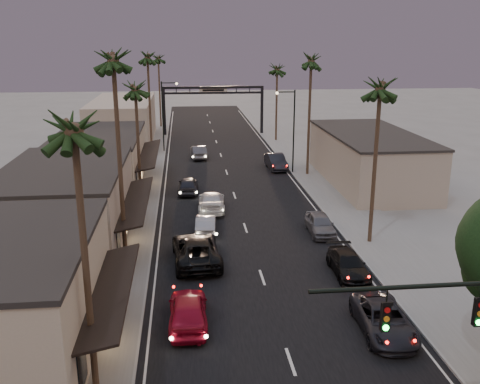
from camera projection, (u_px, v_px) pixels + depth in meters
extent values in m
plane|color=slate|center=(232.00, 187.00, 53.20)|extent=(200.00, 200.00, 0.00)
cube|color=black|center=(227.00, 174.00, 57.97)|extent=(14.00, 120.00, 0.02)
cube|color=slate|center=(143.00, 162.00, 63.68)|extent=(5.00, 92.00, 0.12)
cube|color=slate|center=(300.00, 158.00, 65.60)|extent=(5.00, 92.00, 0.12)
cube|color=#B9AA8D|center=(3.00, 301.00, 24.37)|extent=(8.00, 12.00, 5.50)
cube|color=gray|center=(66.00, 208.00, 37.74)|extent=(8.00, 14.00, 5.50)
cube|color=#B9AA8D|center=(100.00, 161.00, 53.09)|extent=(8.00, 16.00, 5.00)
cube|color=gray|center=(123.00, 121.00, 74.91)|extent=(8.00, 20.00, 6.00)
cube|color=gray|center=(369.00, 159.00, 53.92)|extent=(8.00, 18.00, 5.00)
cylinder|color=black|center=(435.00, 286.00, 17.32)|extent=(8.40, 0.16, 0.16)
cube|color=black|center=(385.00, 317.00, 17.45)|extent=(0.28, 0.22, 1.00)
cube|color=black|center=(478.00, 312.00, 17.78)|extent=(0.28, 0.22, 1.00)
cube|color=black|center=(164.00, 112.00, 80.12)|extent=(0.40, 0.40, 7.00)
cube|color=black|center=(262.00, 111.00, 81.62)|extent=(0.40, 0.40, 7.00)
cube|color=black|center=(213.00, 87.00, 79.86)|extent=(15.20, 0.35, 0.35)
cube|color=black|center=(213.00, 93.00, 80.09)|extent=(15.20, 0.30, 0.30)
cube|color=beige|center=(213.00, 90.00, 79.96)|extent=(4.20, 0.12, 1.00)
cylinder|color=black|center=(294.00, 132.00, 57.45)|extent=(0.16, 0.16, 9.00)
cylinder|color=black|center=(286.00, 92.00, 56.15)|extent=(2.00, 0.12, 0.12)
sphere|color=#FFD899|center=(277.00, 93.00, 56.08)|extent=(0.30, 0.30, 0.30)
cylinder|color=black|center=(163.00, 117.00, 68.40)|extent=(0.16, 0.16, 9.00)
cylinder|color=black|center=(169.00, 83.00, 67.30)|extent=(2.00, 0.12, 0.12)
sphere|color=#FFD899|center=(177.00, 84.00, 67.42)|extent=(0.30, 0.30, 0.30)
cylinder|color=#38281C|center=(86.00, 269.00, 21.19)|extent=(0.28, 0.28, 11.00)
sphere|color=black|center=(73.00, 115.00, 19.49)|extent=(3.20, 3.20, 3.20)
cylinder|color=#38281C|center=(120.00, 168.00, 33.32)|extent=(0.28, 0.28, 13.00)
sphere|color=black|center=(112.00, 50.00, 31.34)|extent=(3.20, 3.20, 3.20)
cylinder|color=#38281C|center=(138.00, 147.00, 47.11)|extent=(0.28, 0.28, 10.00)
sphere|color=black|center=(135.00, 83.00, 45.55)|extent=(3.20, 3.20, 3.20)
cylinder|color=#38281C|center=(150.00, 108.00, 64.97)|extent=(0.28, 0.28, 12.00)
sphere|color=black|center=(147.00, 52.00, 63.13)|extent=(3.20, 3.20, 3.20)
cylinder|color=#38281C|center=(375.00, 169.00, 37.26)|extent=(0.28, 0.28, 11.00)
sphere|color=black|center=(381.00, 80.00, 35.56)|extent=(3.20, 3.20, 3.20)
cylinder|color=#38281C|center=(309.00, 120.00, 56.22)|extent=(0.28, 0.28, 12.00)
sphere|color=black|center=(311.00, 55.00, 54.37)|extent=(3.20, 3.20, 3.20)
cylinder|color=#38281C|center=(276.00, 106.00, 75.59)|extent=(0.28, 0.28, 10.00)
sphere|color=black|center=(277.00, 65.00, 74.03)|extent=(3.20, 3.20, 3.20)
cylinder|color=#38281C|center=(160.00, 93.00, 87.11)|extent=(0.28, 0.28, 11.00)
sphere|color=black|center=(158.00, 55.00, 85.40)|extent=(3.20, 3.20, 3.20)
imported|color=maroon|center=(188.00, 310.00, 27.49)|extent=(2.03, 4.95, 1.68)
imported|color=black|center=(196.00, 250.00, 35.18)|extent=(3.32, 6.55, 1.78)
imported|color=gray|center=(206.00, 224.00, 40.58)|extent=(1.78, 4.27, 1.37)
imported|color=silver|center=(211.00, 201.00, 45.87)|extent=(2.49, 5.58, 1.59)
imported|color=black|center=(188.00, 185.00, 50.93)|extent=(2.01, 4.59, 1.54)
imported|color=#45454A|center=(199.00, 152.00, 65.58)|extent=(1.98, 4.83, 1.56)
imported|color=black|center=(384.00, 320.00, 26.78)|extent=(2.64, 5.32, 1.45)
imported|color=black|center=(348.00, 264.00, 33.38)|extent=(1.97, 4.77, 1.38)
imported|color=#56575C|center=(320.00, 224.00, 40.40)|extent=(1.91, 4.52, 1.53)
imported|color=black|center=(276.00, 162.00, 60.24)|extent=(2.07, 5.21, 1.69)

